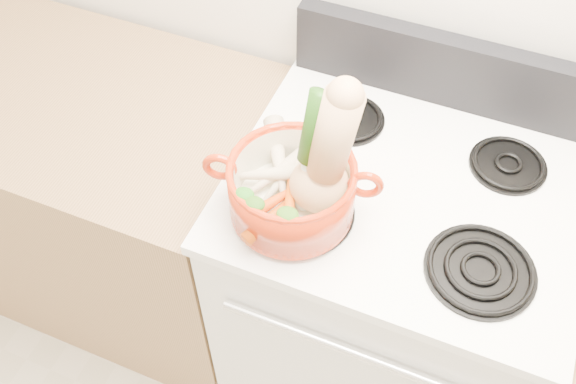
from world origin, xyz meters
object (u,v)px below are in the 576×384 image
at_px(stove_body, 383,296).
at_px(dutch_oven, 292,189).
at_px(leek, 310,154).
at_px(squash, 327,153).

relative_size(stove_body, dutch_oven, 3.55).
height_order(dutch_oven, leek, leek).
bearing_deg(stove_body, squash, -134.71).
relative_size(dutch_oven, squash, 0.83).
distance_m(stove_body, leek, 0.72).
bearing_deg(leek, stove_body, 58.57).
relative_size(stove_body, squash, 2.94).
bearing_deg(squash, leek, -176.92).
xyz_separation_m(dutch_oven, squash, (0.06, 0.02, 0.12)).
bearing_deg(stove_body, leek, -139.21).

